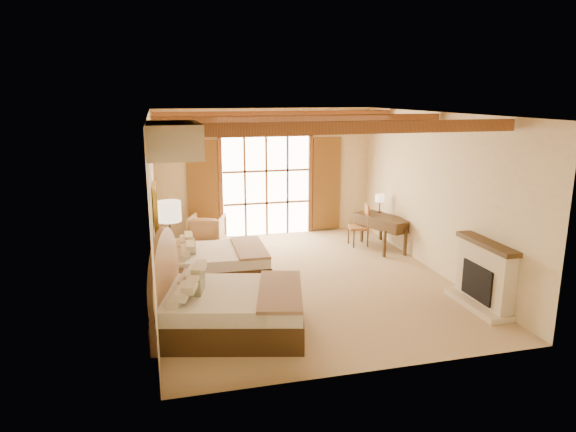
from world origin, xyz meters
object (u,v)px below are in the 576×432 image
object	(u,v)px
nightstand	(175,289)
desk	(383,231)
bed_near	(222,306)
bed_far	(209,261)
armchair	(207,230)

from	to	relation	value
nightstand	desk	bearing A→B (deg)	6.39
bed_near	desk	world-z (taller)	bed_near
bed_near	desk	xyz separation A→B (m)	(4.20, 3.47, -0.02)
bed_far	nightstand	size ratio (longest dim) A/B	3.50
bed_near	nightstand	xyz separation A→B (m)	(-0.66, 1.26, -0.15)
nightstand	armchair	world-z (taller)	armchair
bed_near	armchair	distance (m)	4.72
bed_near	armchair	size ratio (longest dim) A/B	3.10
bed_far	desk	xyz separation A→B (m)	(4.17, 1.12, 0.02)
bed_far	nightstand	world-z (taller)	bed_far
bed_near	bed_far	xyz separation A→B (m)	(0.03, 2.34, -0.04)
desk	bed_near	bearing A→B (deg)	-161.49
nightstand	armchair	xyz separation A→B (m)	(0.88, 3.45, 0.09)
armchair	desk	xyz separation A→B (m)	(3.97, -1.25, 0.04)
bed_far	nightstand	xyz separation A→B (m)	(-0.69, -1.08, -0.11)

